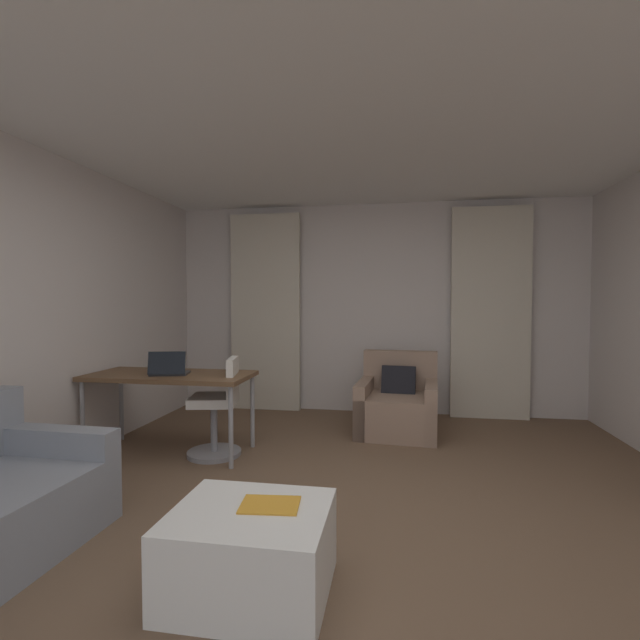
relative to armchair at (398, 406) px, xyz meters
The scene contains 11 objects.
ground_plane 2.17m from the armchair, 98.07° to the right, with size 12.00×12.00×0.00m, color brown.
wall_window 1.40m from the armchair, 108.49° to the left, with size 5.12×0.06×2.60m.
ceiling 3.19m from the armchair, 98.07° to the right, with size 5.12×6.12×0.06m, color white.
curtain_left_panel 2.09m from the armchair, 155.27° to the left, with size 0.90×0.06×2.50m.
curtain_right_panel 1.64m from the armchair, 35.74° to the left, with size 0.90×0.06×2.50m.
armchair is the anchor object (origin of this frame).
desk 2.32m from the armchair, 153.71° to the right, with size 1.47×0.67×0.73m.
desk_chair 1.89m from the armchair, 147.80° to the right, with size 0.48×0.48×0.88m.
laptop 2.35m from the armchair, 151.63° to the right, with size 0.37×0.32×0.22m.
coffee_table 2.90m from the armchair, 103.89° to the right, with size 0.74×0.63×0.40m.
magazine_open 2.83m from the armchair, 102.56° to the right, with size 0.30×0.23×0.01m.
Camera 1 is at (0.28, -2.70, 1.38)m, focal length 25.42 mm.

